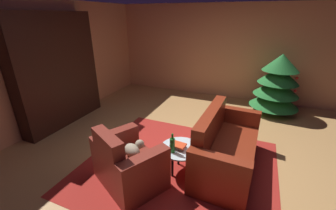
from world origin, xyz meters
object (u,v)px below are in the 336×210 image
coffee_table (181,150)px  couch_red (225,149)px  book_stack_on_table (178,146)px  bottle_on_table (172,145)px  armchair_red (128,164)px  decorated_tree (277,84)px  bookshelf_unit (63,71)px

coffee_table → couch_red: bearing=33.4°
book_stack_on_table → bottle_on_table: size_ratio=0.79×
armchair_red → bottle_on_table: bearing=34.5°
armchair_red → couch_red: 1.48m
couch_red → decorated_tree: size_ratio=1.19×
bookshelf_unit → armchair_red: size_ratio=1.97×
couch_red → book_stack_on_table: (-0.62, -0.41, 0.14)m
bookshelf_unit → bottle_on_table: bearing=-17.0°
decorated_tree → book_stack_on_table: bearing=-115.3°
bottle_on_table → bookshelf_unit: bearing=163.0°
couch_red → bottle_on_table: couch_red is taller
book_stack_on_table → armchair_red: bearing=-139.4°
couch_red → bottle_on_table: 0.88m
coffee_table → decorated_tree: 3.24m
bookshelf_unit → couch_red: bearing=-5.4°
couch_red → coffee_table: couch_red is taller
bookshelf_unit → coffee_table: bookshelf_unit is taller
armchair_red → decorated_tree: bearing=60.3°
book_stack_on_table → decorated_tree: 3.27m
coffee_table → bottle_on_table: bottle_on_table is taller
decorated_tree → bookshelf_unit: bearing=-152.6°
coffee_table → decorated_tree: size_ratio=0.42×
armchair_red → couch_red: (1.18, 0.89, 0.00)m
couch_red → book_stack_on_table: bearing=-146.6°
coffee_table → book_stack_on_table: bearing=-148.1°
bookshelf_unit → armchair_red: 2.74m
armchair_red → coffee_table: size_ratio=1.92×
armchair_red → book_stack_on_table: armchair_red is taller
armchair_red → bottle_on_table: 0.67m
bottle_on_table → decorated_tree: (1.43, 3.07, 0.18)m
armchair_red → bottle_on_table: armchair_red is taller
bookshelf_unit → bottle_on_table: (2.83, -0.86, -0.60)m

